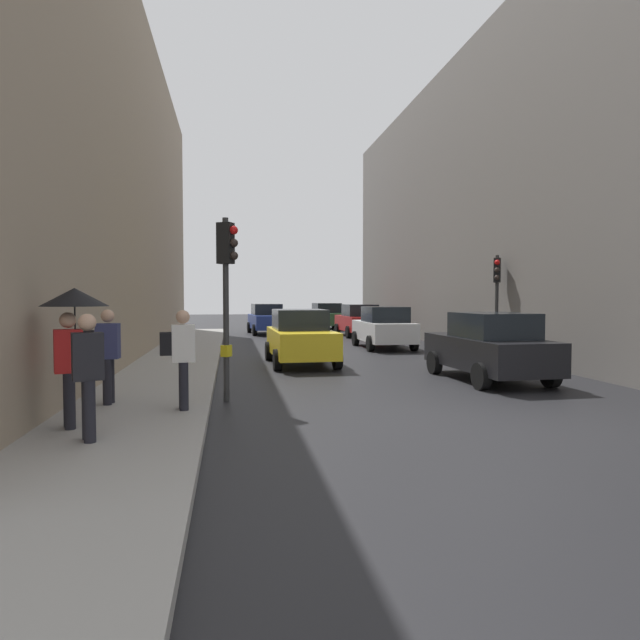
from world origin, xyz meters
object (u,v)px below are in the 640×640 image
traffic_light_mid_street (497,288)px  car_green_estate (326,316)px  car_yellow_taxi (300,337)px  pedestrian_in_dark_coat (88,371)px  car_dark_suv (489,347)px  car_red_sedan (359,320)px  car_blue_van (267,319)px  traffic_light_near_right (227,275)px  car_white_compact (384,328)px  pedestrian_with_grey_backpack (106,351)px  pedestrian_with_black_backpack (181,353)px  pedestrian_with_umbrella (73,318)px

traffic_light_mid_street → car_green_estate: traffic_light_mid_street is taller
car_yellow_taxi → pedestrian_in_dark_coat: 10.20m
car_dark_suv → car_red_sedan: size_ratio=1.00×
car_blue_van → car_red_sedan: 5.59m
traffic_light_near_right → car_white_compact: bearing=59.1°
pedestrian_with_grey_backpack → pedestrian_in_dark_coat: (0.35, -2.70, -0.03)m
car_red_sedan → traffic_light_mid_street: bearing=-79.8°
car_red_sedan → pedestrian_with_grey_backpack: 20.69m
car_dark_suv → car_red_sedan: 16.04m
traffic_light_mid_street → pedestrian_in_dark_coat: bearing=-139.1°
traffic_light_near_right → pedestrian_with_black_backpack: traffic_light_near_right is taller
car_yellow_taxi → pedestrian_with_black_backpack: (-3.09, -7.35, 0.29)m
traffic_light_mid_street → car_dark_suv: traffic_light_mid_street is taller
traffic_light_mid_street → car_red_sedan: 11.92m
car_yellow_taxi → pedestrian_in_dark_coat: bearing=-114.1°
traffic_light_mid_street → pedestrian_with_umbrella: size_ratio=1.68×
traffic_light_mid_street → pedestrian_with_umbrella: (-11.45, -8.71, -0.65)m
car_red_sedan → car_green_estate: bearing=95.7°
car_red_sedan → pedestrian_with_black_backpack: bearing=-112.2°
car_blue_van → car_yellow_taxi: same height
car_white_compact → car_red_sedan: 7.04m
car_white_compact → car_blue_van: size_ratio=0.97×
pedestrian_with_umbrella → pedestrian_with_black_backpack: (1.50, 1.10, -0.68)m
car_yellow_taxi → car_green_estate: bearing=77.5°
car_white_compact → pedestrian_in_dark_coat: (-8.32, -14.17, 0.25)m
car_dark_suv → pedestrian_with_grey_backpack: (-8.90, -2.46, 0.29)m
traffic_light_near_right → car_yellow_taxi: (2.28, 5.89, -1.73)m
pedestrian_in_dark_coat → car_white_compact: bearing=59.6°
pedestrian_with_grey_backpack → pedestrian_in_dark_coat: 2.72m
traffic_light_mid_street → car_red_sedan: size_ratio=0.85×
car_dark_suv → car_blue_van: (-4.49, 18.77, 0.00)m
car_green_estate → car_blue_van: size_ratio=0.99×
traffic_light_near_right → car_dark_suv: 7.10m
car_white_compact → car_dark_suv: (0.22, -9.01, 0.00)m
car_blue_van → pedestrian_in_dark_coat: 24.27m
car_blue_van → pedestrian_with_umbrella: size_ratio=2.02×
car_white_compact → pedestrian_with_umbrella: bearing=-123.3°
car_red_sedan → car_dark_suv: bearing=-91.4°
traffic_light_mid_street → car_dark_suv: bearing=-119.4°
car_white_compact → car_red_sedan: size_ratio=1.00×
pedestrian_in_dark_coat → traffic_light_near_right: bearing=61.2°
car_green_estate → car_yellow_taxi: bearing=-102.5°
pedestrian_with_grey_backpack → car_yellow_taxi: bearing=55.7°
pedestrian_with_black_backpack → pedestrian_in_dark_coat: size_ratio=1.00×
car_yellow_taxi → pedestrian_with_black_backpack: size_ratio=2.40×
traffic_light_mid_street → car_blue_van: size_ratio=0.83×
car_red_sedan → pedestrian_with_umbrella: pedestrian_with_umbrella is taller
car_dark_suv → pedestrian_with_umbrella: (-8.97, -4.30, 0.96)m
traffic_light_near_right → pedestrian_with_umbrella: size_ratio=1.77×
pedestrian_with_grey_backpack → pedestrian_with_black_backpack: 1.61m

